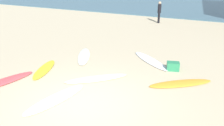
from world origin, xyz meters
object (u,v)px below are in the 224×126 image
object	(u,v)px
surfboard_3	(84,56)
surfboard_6	(181,83)
surfboard_2	(150,60)
surfboard_0	(97,78)
surfboard_1	(44,69)
surfboard_7	(2,82)
surfboard_4	(56,99)
beach_cooler	(173,66)
beachgoer_near	(159,11)

from	to	relation	value
surfboard_3	surfboard_6	xyz separation A→B (m)	(4.63, -0.72, -0.00)
surfboard_2	surfboard_3	bearing A→B (deg)	147.58
surfboard_0	surfboard_1	xyz separation A→B (m)	(-2.28, -0.30, 0.01)
surfboard_0	surfboard_7	distance (m)	3.30
surfboard_0	surfboard_3	xyz separation A→B (m)	(-1.87, 1.79, 0.00)
surfboard_2	surfboard_7	distance (m)	5.97
surfboard_3	surfboard_4	world-z (taller)	surfboard_4
beach_cooler	beachgoer_near	bearing A→B (deg)	111.41
surfboard_1	beach_cooler	distance (m)	5.12
surfboard_3	beachgoer_near	xyz separation A→B (m)	(0.30, 9.97, 0.92)
surfboard_4	surfboard_6	bearing A→B (deg)	-129.54
surfboard_3	beachgoer_near	distance (m)	10.02
beachgoer_near	beach_cooler	xyz separation A→B (m)	(3.75, -9.55, -0.79)
surfboard_3	surfboard_1	bearing A→B (deg)	46.98
surfboard_4	surfboard_0	bearing A→B (deg)	-91.37
surfboard_0	surfboard_2	bearing A→B (deg)	-67.77
surfboard_1	beach_cooler	xyz separation A→B (m)	(4.46, 2.51, 0.12)
surfboard_0	surfboard_1	bearing A→B (deg)	50.37
surfboard_1	surfboard_0	bearing A→B (deg)	162.42
surfboard_1	surfboard_6	xyz separation A→B (m)	(5.05, 1.37, -0.01)
surfboard_2	surfboard_4	bearing A→B (deg)	-156.58
surfboard_4	beachgoer_near	distance (m)	13.68
surfboard_0	surfboard_4	xyz separation A→B (m)	(-0.26, -1.83, 0.00)
surfboard_4	surfboard_2	bearing A→B (deg)	-99.07
surfboard_1	surfboard_2	bearing A→B (deg)	-162.43
surfboard_3	surfboard_0	bearing A→B (deg)	104.28
surfboard_1	surfboard_2	distance (m)	4.51
surfboard_3	surfboard_6	size ratio (longest dim) A/B	1.06
surfboard_2	surfboard_6	distance (m)	2.42
surfboard_1	beach_cooler	world-z (taller)	beach_cooler
surfboard_3	beach_cooler	xyz separation A→B (m)	(4.05, 0.42, 0.13)
surfboard_6	beachgoer_near	world-z (taller)	beachgoer_near
surfboard_2	surfboard_4	size ratio (longest dim) A/B	1.15
surfboard_0	beach_cooler	world-z (taller)	beach_cooler
surfboard_4	beachgoer_near	bearing A→B (deg)	-77.80
surfboard_7	beach_cooler	xyz separation A→B (m)	(4.89, 4.09, 0.13)
beachgoer_near	surfboard_3	bearing A→B (deg)	150.75
surfboard_1	surfboard_4	distance (m)	2.53
surfboard_0	surfboard_4	world-z (taller)	surfboard_4
surfboard_4	surfboard_1	bearing A→B (deg)	-30.34
surfboard_2	beachgoer_near	bearing A→B (deg)	55.33
surfboard_1	surfboard_4	bearing A→B (deg)	117.83
surfboard_2	surfboard_3	size ratio (longest dim) A/B	1.07
surfboard_4	surfboard_6	size ratio (longest dim) A/B	0.99
surfboard_4	beach_cooler	xyz separation A→B (m)	(2.44, 4.04, 0.13)
beach_cooler	surfboard_4	bearing A→B (deg)	-121.12
surfboard_3	beach_cooler	bearing A→B (deg)	153.93
surfboard_1	surfboard_6	world-z (taller)	surfboard_1
beachgoer_near	beach_cooler	bearing A→B (deg)	173.89
surfboard_2	beach_cooler	size ratio (longest dim) A/B	5.47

